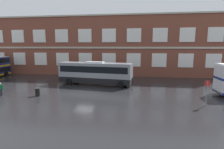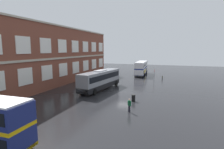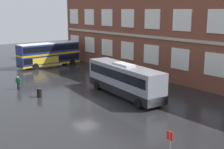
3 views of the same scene
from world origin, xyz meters
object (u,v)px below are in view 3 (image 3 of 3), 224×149
(double_decker_near, at_px, (49,54))
(station_litter_bin, at_px, (39,93))
(waiting_passenger, at_px, (18,82))
(touring_coach, at_px, (124,80))
(bus_stand_flag, at_px, (169,148))

(double_decker_near, distance_m, station_litter_bin, 19.23)
(waiting_passenger, bearing_deg, touring_coach, 38.93)
(touring_coach, bearing_deg, station_litter_bin, -125.63)
(double_decker_near, relative_size, waiting_passenger, 6.50)
(waiting_passenger, relative_size, bus_stand_flag, 0.63)
(double_decker_near, distance_m, bus_stand_flag, 37.77)
(bus_stand_flag, relative_size, station_litter_bin, 2.62)
(touring_coach, xyz_separation_m, station_litter_bin, (-5.61, -7.82, -1.39))
(double_decker_near, bearing_deg, waiting_passenger, -41.42)
(touring_coach, relative_size, station_litter_bin, 11.87)
(double_decker_near, height_order, station_litter_bin, double_decker_near)
(touring_coach, bearing_deg, waiting_passenger, -141.07)
(double_decker_near, relative_size, bus_stand_flag, 4.09)
(double_decker_near, height_order, touring_coach, double_decker_near)
(waiting_passenger, bearing_deg, double_decker_near, 138.58)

